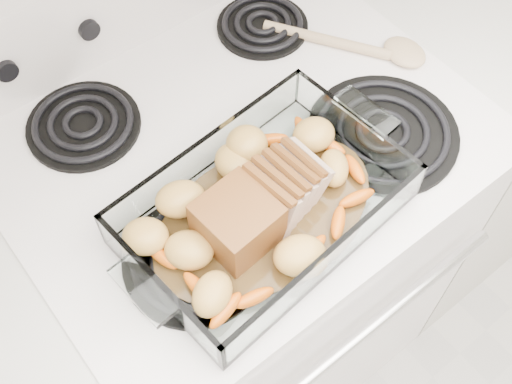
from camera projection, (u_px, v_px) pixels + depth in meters
electric_range at (239, 255)px, 1.45m from camera, size 0.78×0.70×1.12m
counter_right at (440, 118)px, 1.68m from camera, size 0.58×0.68×0.93m
baking_dish at (264, 211)px, 0.95m from camera, size 0.40×0.26×0.08m
pork_roast at (254, 209)px, 0.92m from camera, size 0.21×0.10×0.08m
roast_vegetables at (245, 191)px, 0.95m from camera, size 0.40×0.22×0.05m
wooden_spoon at (371, 47)px, 1.16m from camera, size 0.19×0.26×0.02m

